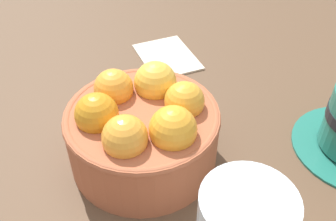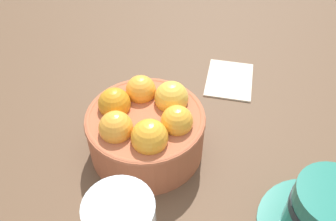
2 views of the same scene
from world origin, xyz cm
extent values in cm
cube|color=brown|center=(0.00, 0.00, -1.71)|extent=(145.39, 118.62, 3.42)
cylinder|color=#AD5938|center=(0.00, 0.00, 3.44)|extent=(16.31, 16.31, 6.88)
torus|color=#AD5938|center=(0.00, 0.00, 6.48)|extent=(16.51, 16.51, 1.00)
sphere|color=orange|center=(-4.57, 0.11, 7.57)|extent=(4.34, 4.34, 4.34)
sphere|color=orange|center=(-2.38, -3.90, 7.57)|extent=(4.48, 4.48, 4.48)
sphere|color=orange|center=(2.18, -4.01, 7.57)|extent=(4.46, 4.46, 4.46)
sphere|color=orange|center=(4.57, -0.11, 7.57)|extent=(4.74, 4.74, 4.74)
sphere|color=gold|center=(2.38, 3.90, 7.57)|extent=(4.28, 4.28, 4.28)
sphere|color=gold|center=(-2.18, 4.01, 7.57)|extent=(4.78, 4.78, 4.78)
cylinder|color=#237260|center=(16.35, 18.79, 4.26)|extent=(8.78, 8.78, 7.32)
cylinder|color=black|center=(16.35, 18.79, 4.93)|extent=(8.94, 8.94, 1.32)
cube|color=beige|center=(-13.33, 16.74, 0.30)|extent=(12.82, 11.41, 0.60)
camera|label=1|loc=(23.30, -19.13, 32.89)|focal=40.97mm
camera|label=2|loc=(33.92, -2.82, 40.77)|focal=38.01mm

